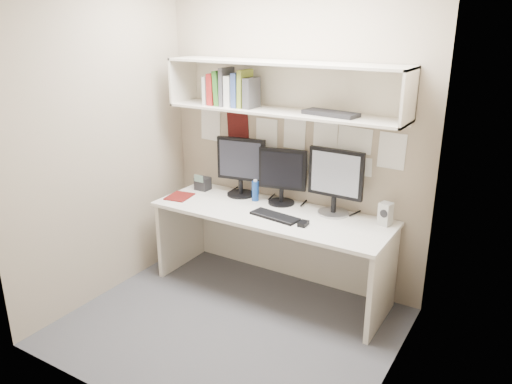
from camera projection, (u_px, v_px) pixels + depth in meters
The scene contains 19 objects.
floor at pixel (229, 326), 3.82m from camera, with size 2.40×2.00×0.01m, color #444449.
wall_back at pixel (293, 136), 4.20m from camera, with size 2.40×0.02×2.60m, color gray.
wall_front at pixel (116, 208), 2.59m from camera, with size 2.40×0.02×2.60m, color gray.
wall_left at pixel (102, 142), 3.98m from camera, with size 0.02×2.00×2.60m, color gray.
wall_right at pixel (401, 193), 2.81m from camera, with size 0.02×2.00×2.60m, color gray.
desk at pixel (271, 251), 4.22m from camera, with size 2.00×0.70×0.73m.
overhead_hutch at pixel (286, 87), 3.95m from camera, with size 2.00×0.38×0.40m.
pinned_papers at pixel (292, 141), 4.21m from camera, with size 1.92×0.01×0.48m, color white, non-canonical shape.
monitor_left at pixel (241, 165), 4.41m from camera, with size 0.45×0.25×0.52m.
monitor_center at pixel (282, 174), 4.21m from camera, with size 0.41×0.23×0.48m.
monitor_right at pixel (335, 180), 3.97m from camera, with size 0.46×0.25×0.54m.
keyboard at pixel (275, 216), 3.98m from camera, with size 0.41×0.15×0.02m, color black.
mouse at pixel (303, 224), 3.82m from camera, with size 0.06×0.10×0.03m, color black.
speaker at pixel (385, 214), 3.81m from camera, with size 0.11×0.11×0.18m.
blue_bottle at pixel (255, 191), 4.33m from camera, with size 0.06×0.06×0.19m.
maroon_notebook at pixel (179, 196), 4.43m from camera, with size 0.19×0.24×0.01m, color #5B110F.
desk_phone at pixel (203, 183), 4.62m from camera, with size 0.13×0.12×0.16m.
book_stack at pixel (231, 90), 4.14m from camera, with size 0.46×0.19×0.31m.
hutch_tray at pixel (331, 113), 3.76m from camera, with size 0.43×0.16×0.03m, color black.
Camera 1 is at (1.87, -2.69, 2.22)m, focal length 35.00 mm.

